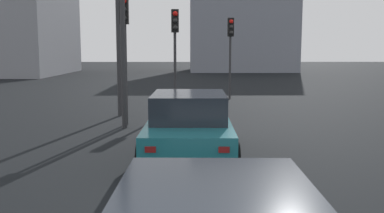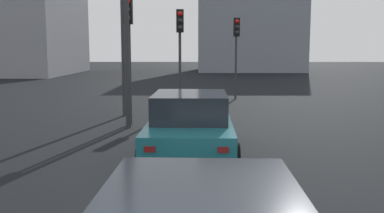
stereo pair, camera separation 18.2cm
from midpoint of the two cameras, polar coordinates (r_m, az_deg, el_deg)
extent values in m
cube|color=#19606B|center=(10.09, -0.90, -3.34)|extent=(4.59, 1.94, 0.65)
cube|color=#1E232B|center=(9.77, -0.94, 0.00)|extent=(2.08, 1.66, 0.60)
cylinder|color=black|center=(11.54, 3.87, -3.29)|extent=(0.64, 0.23, 0.64)
cylinder|color=black|center=(11.58, -5.29, -3.26)|extent=(0.64, 0.23, 0.64)
cylinder|color=black|center=(8.79, 4.94, -6.78)|extent=(0.64, 0.23, 0.64)
cylinder|color=black|center=(8.85, -7.14, -6.72)|extent=(0.64, 0.23, 0.64)
cube|color=maroon|center=(7.83, 3.57, -5.70)|extent=(0.03, 0.20, 0.11)
cube|color=maroon|center=(7.88, -6.17, -5.66)|extent=(0.03, 0.20, 0.11)
cylinder|color=#2D2D30|center=(14.37, -9.09, 4.10)|extent=(0.11, 0.11, 3.28)
cube|color=black|center=(14.34, -9.31, 12.45)|extent=(0.21, 0.28, 0.90)
sphere|color=red|center=(14.26, -9.41, 13.56)|extent=(0.20, 0.20, 0.20)
sphere|color=black|center=(14.23, -9.39, 12.48)|extent=(0.20, 0.20, 0.20)
sphere|color=black|center=(14.21, -9.37, 11.40)|extent=(0.20, 0.20, 0.20)
cylinder|color=#2D2D30|center=(17.48, -2.54, 4.57)|extent=(0.11, 0.11, 3.14)
cube|color=black|center=(17.43, -2.56, 11.20)|extent=(0.24, 0.30, 0.90)
sphere|color=red|center=(17.34, -2.53, 12.11)|extent=(0.20, 0.20, 0.20)
sphere|color=black|center=(17.32, -2.52, 11.22)|extent=(0.20, 0.20, 0.20)
sphere|color=black|center=(17.31, -2.52, 10.33)|extent=(0.20, 0.20, 0.20)
cylinder|color=#2D2D30|center=(21.63, 4.78, 5.07)|extent=(0.11, 0.11, 3.09)
cube|color=black|center=(21.57, 4.88, 10.36)|extent=(0.24, 0.31, 0.90)
sphere|color=red|center=(21.48, 4.96, 11.09)|extent=(0.20, 0.20, 0.20)
sphere|color=black|center=(21.47, 4.95, 10.37)|extent=(0.20, 0.20, 0.20)
sphere|color=black|center=(21.45, 4.94, 9.65)|extent=(0.20, 0.20, 0.20)
cylinder|color=#2D2D30|center=(16.29, -10.01, 9.83)|extent=(0.16, 0.16, 6.31)
cylinder|color=#2D2D30|center=(13.80, -9.57, 13.29)|extent=(0.16, 0.16, 7.78)
cube|color=gray|center=(49.31, 6.42, 11.88)|extent=(8.55, 11.32, 12.36)
camera|label=1|loc=(0.09, -90.62, -0.08)|focal=40.50mm
camera|label=2|loc=(0.09, 89.38, 0.08)|focal=40.50mm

